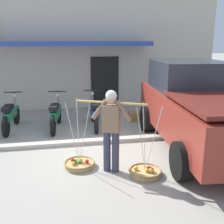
# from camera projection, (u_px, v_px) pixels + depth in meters

# --- Properties ---
(ground_plane) EXTENTS (90.00, 90.00, 0.00)m
(ground_plane) POSITION_uv_depth(u_px,v_px,m) (96.00, 154.00, 6.45)
(ground_plane) COLOR #9E998C
(sidewalk_curb) EXTENTS (20.00, 0.24, 0.10)m
(sidewalk_curb) POSITION_uv_depth(u_px,v_px,m) (93.00, 141.00, 7.10)
(sidewalk_curb) COLOR #BAB4A5
(sidewalk_curb) RESTS_ON ground
(fruit_vendor) EXTENTS (1.29, 0.64, 1.70)m
(fruit_vendor) POSITION_uv_depth(u_px,v_px,m) (111.00, 126.00, 5.37)
(fruit_vendor) COLOR #38384C
(fruit_vendor) RESTS_ON ground
(fruit_basket_left_side) EXTENTS (0.66, 0.66, 1.45)m
(fruit_basket_left_side) POSITION_uv_depth(u_px,v_px,m) (79.00, 164.00, 5.77)
(fruit_basket_left_side) COLOR tan
(fruit_basket_left_side) RESTS_ON ground
(fruit_basket_right_side) EXTENTS (0.66, 0.66, 1.45)m
(fruit_basket_right_side) POSITION_uv_depth(u_px,v_px,m) (145.00, 171.00, 5.42)
(fruit_basket_right_side) COLOR tan
(fruit_basket_right_side) RESTS_ON ground
(motorcycle_nearest_shop) EXTENTS (0.54, 1.82, 1.09)m
(motorcycle_nearest_shop) POSITION_uv_depth(u_px,v_px,m) (11.00, 116.00, 8.03)
(motorcycle_nearest_shop) COLOR black
(motorcycle_nearest_shop) RESTS_ON ground
(motorcycle_second_in_row) EXTENTS (0.54, 1.81, 1.09)m
(motorcycle_second_in_row) POSITION_uv_depth(u_px,v_px,m) (56.00, 115.00, 8.13)
(motorcycle_second_in_row) COLOR black
(motorcycle_second_in_row) RESTS_ON ground
(motorcycle_third_in_row) EXTENTS (0.54, 1.82, 1.09)m
(motorcycle_third_in_row) POSITION_uv_depth(u_px,v_px,m) (94.00, 113.00, 8.33)
(motorcycle_third_in_row) COLOR black
(motorcycle_third_in_row) RESTS_ON ground
(parked_truck) EXTENTS (2.45, 4.84, 2.10)m
(parked_truck) POSITION_uv_depth(u_px,v_px,m) (198.00, 107.00, 6.66)
(parked_truck) COLOR maroon
(parked_truck) RESTS_ON ground
(storefront_building) EXTENTS (13.00, 6.00, 4.20)m
(storefront_building) POSITION_uv_depth(u_px,v_px,m) (54.00, 52.00, 12.46)
(storefront_building) COLOR beige
(storefront_building) RESTS_ON ground
(wooden_crate) EXTENTS (0.44, 0.36, 0.32)m
(wooden_crate) POSITION_uv_depth(u_px,v_px,m) (135.00, 116.00, 9.05)
(wooden_crate) COLOR olive
(wooden_crate) RESTS_ON ground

